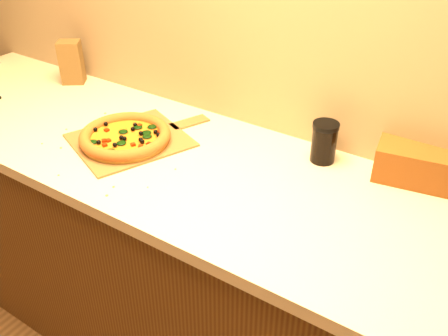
% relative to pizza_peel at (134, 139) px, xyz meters
% --- Properties ---
extents(cabinet, '(2.80, 0.65, 0.86)m').
position_rel_pizza_peel_xyz_m(cabinet, '(0.34, -0.01, -0.47)').
color(cabinet, '#4D2910').
rests_on(cabinet, ground).
extents(countertop, '(2.84, 0.68, 0.04)m').
position_rel_pizza_peel_xyz_m(countertop, '(0.34, -0.01, -0.02)').
color(countertop, beige).
rests_on(countertop, cabinet).
extents(pizza_peel, '(0.44, 0.52, 0.01)m').
position_rel_pizza_peel_xyz_m(pizza_peel, '(0.00, 0.00, 0.00)').
color(pizza_peel, brown).
rests_on(pizza_peel, countertop).
extents(pizza, '(0.30, 0.30, 0.04)m').
position_rel_pizza_peel_xyz_m(pizza, '(-0.01, -0.03, 0.02)').
color(pizza, '#B1802C').
rests_on(pizza, pizza_peel).
extents(bread_bag, '(0.41, 0.19, 0.11)m').
position_rel_pizza_peel_xyz_m(bread_bag, '(0.94, 0.29, 0.05)').
color(bread_bag, brown).
rests_on(bread_bag, countertop).
extents(paper_bag, '(0.11, 0.11, 0.18)m').
position_rel_pizza_peel_xyz_m(paper_bag, '(-0.55, 0.23, 0.09)').
color(paper_bag, brown).
rests_on(paper_bag, countertop).
extents(dark_jar, '(0.08, 0.08, 0.13)m').
position_rel_pizza_peel_xyz_m(dark_jar, '(0.59, 0.23, 0.06)').
color(dark_jar, black).
rests_on(dark_jar, countertop).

